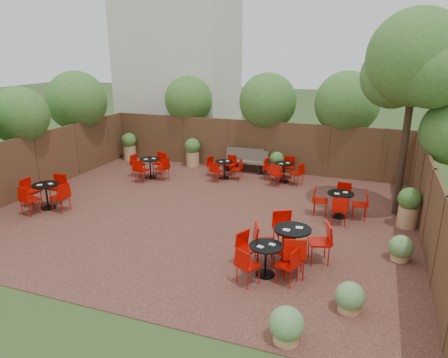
% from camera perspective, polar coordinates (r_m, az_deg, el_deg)
% --- Properties ---
extents(ground, '(80.00, 80.00, 0.00)m').
position_cam_1_polar(ground, '(12.27, -3.11, -4.87)').
color(ground, '#354F23').
rests_on(ground, ground).
extents(courtyard_paving, '(12.00, 10.00, 0.02)m').
position_cam_1_polar(courtyard_paving, '(12.26, -3.11, -4.82)').
color(courtyard_paving, '#371B16').
rests_on(courtyard_paving, ground).
extents(fence_back, '(12.00, 0.08, 2.00)m').
position_cam_1_polar(fence_back, '(16.46, 3.69, 4.68)').
color(fence_back, '#4E361D').
rests_on(fence_back, ground).
extents(fence_left, '(0.08, 10.00, 2.00)m').
position_cam_1_polar(fence_left, '(15.24, -24.43, 2.03)').
color(fence_left, '#4E361D').
rests_on(fence_left, ground).
extents(fence_right, '(0.08, 10.00, 2.00)m').
position_cam_1_polar(fence_right, '(11.13, 26.59, -3.69)').
color(fence_right, '#4E361D').
rests_on(fence_right, ground).
extents(neighbour_building, '(5.00, 4.00, 8.00)m').
position_cam_1_polar(neighbour_building, '(20.49, -6.22, 15.66)').
color(neighbour_building, silver).
rests_on(neighbour_building, ground).
extents(overhang_foliage, '(15.47, 10.77, 2.52)m').
position_cam_1_polar(overhang_foliage, '(14.85, -7.27, 9.74)').
color(overhang_foliage, '#366821').
rests_on(overhang_foliage, ground).
extents(courtyard_tree, '(2.75, 2.65, 5.74)m').
position_cam_1_polar(courtyard_tree, '(12.41, 24.98, 14.15)').
color(courtyard_tree, black).
rests_on(courtyard_tree, courtyard_paving).
extents(park_bench_left, '(1.53, 0.65, 0.92)m').
position_cam_1_polar(park_bench_left, '(16.28, 2.78, 2.70)').
color(park_bench_left, brown).
rests_on(park_bench_left, courtyard_paving).
extents(park_bench_right, '(1.39, 0.47, 0.85)m').
position_cam_1_polar(park_bench_right, '(16.21, 3.66, 2.50)').
color(park_bench_right, brown).
rests_on(park_bench_right, courtyard_paving).
extents(bistro_tables, '(9.98, 8.01, 0.96)m').
position_cam_1_polar(bistro_tables, '(12.31, -0.45, -2.48)').
color(bistro_tables, black).
rests_on(bistro_tables, courtyard_paving).
extents(planters, '(11.68, 4.21, 1.17)m').
position_cam_1_polar(planters, '(15.50, 0.15, 2.48)').
color(planters, tan).
rests_on(planters, courtyard_paving).
extents(low_shrubs, '(2.47, 4.22, 0.63)m').
position_cam_1_polar(low_shrubs, '(8.51, 16.93, -14.23)').
color(low_shrubs, tan).
rests_on(low_shrubs, courtyard_paving).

